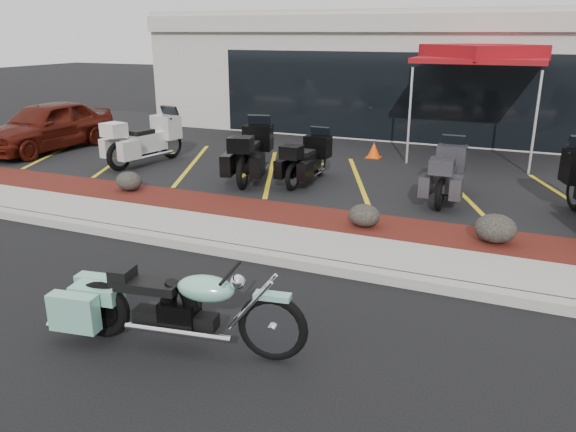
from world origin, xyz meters
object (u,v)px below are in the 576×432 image
at_px(touring_white, 170,132).
at_px(popup_canopy, 482,55).
at_px(traffic_cone, 374,150).
at_px(parked_car, 47,126).
at_px(hero_cruiser, 273,318).

height_order(touring_white, popup_canopy, popup_canopy).
bearing_deg(traffic_cone, touring_white, -155.90).
distance_m(parked_car, popup_canopy, 11.95).
xyz_separation_m(touring_white, popup_canopy, (7.33, 3.34, 1.94)).
height_order(traffic_cone, popup_canopy, popup_canopy).
height_order(hero_cruiser, traffic_cone, hero_cruiser).
bearing_deg(touring_white, parked_car, 108.19).
relative_size(touring_white, parked_car, 0.59).
distance_m(hero_cruiser, touring_white, 9.90).
height_order(touring_white, traffic_cone, touring_white).
xyz_separation_m(traffic_cone, popup_canopy, (2.40, 1.14, 2.43)).
bearing_deg(traffic_cone, popup_canopy, 25.34).
distance_m(touring_white, traffic_cone, 5.42).
relative_size(hero_cruiser, popup_canopy, 0.77).
bearing_deg(popup_canopy, parked_car, -148.64).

